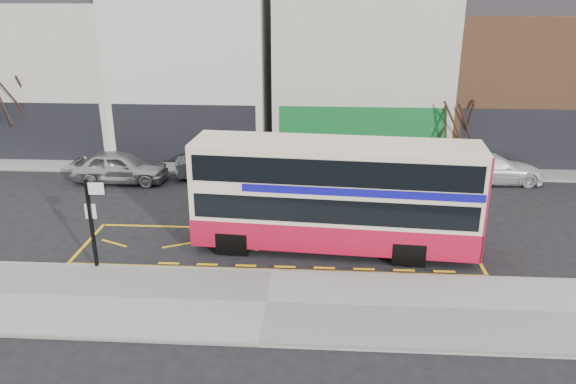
# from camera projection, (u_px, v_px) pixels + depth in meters

# --- Properties ---
(ground) EXTENTS (120.00, 120.00, 0.00)m
(ground) POSITION_uv_depth(u_px,v_px,m) (273.00, 269.00, 18.70)
(ground) COLOR black
(ground) RESTS_ON ground
(pavement) EXTENTS (40.00, 4.00, 0.15)m
(pavement) POSITION_uv_depth(u_px,v_px,m) (266.00, 304.00, 16.52)
(pavement) COLOR gray
(pavement) RESTS_ON ground
(kerb) EXTENTS (40.00, 0.15, 0.15)m
(kerb) POSITION_uv_depth(u_px,v_px,m) (272.00, 272.00, 18.32)
(kerb) COLOR gray
(kerb) RESTS_ON ground
(far_pavement) EXTENTS (50.00, 3.00, 0.15)m
(far_pavement) POSITION_uv_depth(u_px,v_px,m) (292.00, 166.00, 28.96)
(far_pavement) COLOR gray
(far_pavement) RESTS_ON ground
(road_markings) EXTENTS (14.00, 3.40, 0.01)m
(road_markings) POSITION_uv_depth(u_px,v_px,m) (277.00, 248.00, 20.19)
(road_markings) COLOR yellow
(road_markings) RESTS_ON ground
(terrace_far_left) EXTENTS (8.00, 8.01, 10.80)m
(terrace_far_left) POSITION_uv_depth(u_px,v_px,m) (59.00, 60.00, 31.81)
(terrace_far_left) COLOR beige
(terrace_far_left) RESTS_ON ground
(terrace_left) EXTENTS (8.00, 8.01, 11.80)m
(terrace_left) POSITION_uv_depth(u_px,v_px,m) (197.00, 52.00, 31.16)
(terrace_left) COLOR silver
(terrace_left) RESTS_ON ground
(terrace_green_shop) EXTENTS (9.00, 8.01, 11.30)m
(terrace_green_shop) POSITION_uv_depth(u_px,v_px,m) (360.00, 58.00, 30.72)
(terrace_green_shop) COLOR beige
(terrace_green_shop) RESTS_ON ground
(terrace_right) EXTENTS (9.00, 8.01, 10.30)m
(terrace_right) POSITION_uv_depth(u_px,v_px,m) (526.00, 69.00, 30.37)
(terrace_right) COLOR brown
(terrace_right) RESTS_ON ground
(double_decker_bus) EXTENTS (9.98, 2.99, 3.93)m
(double_decker_bus) POSITION_uv_depth(u_px,v_px,m) (336.00, 195.00, 19.44)
(double_decker_bus) COLOR beige
(double_decker_bus) RESTS_ON ground
(bus_stop_post) EXTENTS (0.76, 0.13, 3.03)m
(bus_stop_post) POSITION_uv_depth(u_px,v_px,m) (92.00, 215.00, 17.98)
(bus_stop_post) COLOR black
(bus_stop_post) RESTS_ON pavement
(car_silver) EXTENTS (4.47, 1.83, 1.52)m
(car_silver) POSITION_uv_depth(u_px,v_px,m) (120.00, 167.00, 26.60)
(car_silver) COLOR #A3A3A7
(car_silver) RESTS_ON ground
(car_grey) EXTENTS (4.22, 2.28, 1.32)m
(car_grey) POSITION_uv_depth(u_px,v_px,m) (217.00, 164.00, 27.34)
(car_grey) COLOR #464A4E
(car_grey) RESTS_ON ground
(car_white) EXTENTS (4.80, 2.20, 1.36)m
(car_white) POSITION_uv_depth(u_px,v_px,m) (492.00, 168.00, 26.61)
(car_white) COLOR white
(car_white) RESTS_ON ground
(street_tree_left) EXTENTS (2.73, 2.73, 5.90)m
(street_tree_left) POSITION_uv_depth(u_px,v_px,m) (11.00, 85.00, 28.78)
(street_tree_left) COLOR #321D16
(street_tree_left) RESTS_ON ground
(street_tree_right) EXTENTS (2.17, 2.17, 4.69)m
(street_tree_right) POSITION_uv_depth(u_px,v_px,m) (458.00, 110.00, 27.07)
(street_tree_right) COLOR #321D16
(street_tree_right) RESTS_ON ground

